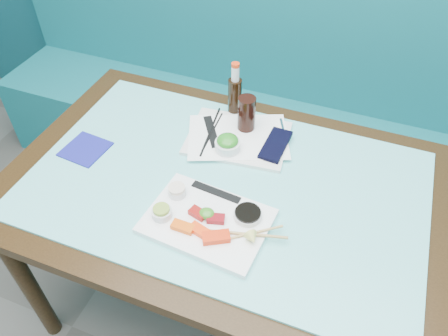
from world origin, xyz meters
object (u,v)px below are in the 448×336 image
(dining_table, at_px, (225,201))
(booth_bench, at_px, (285,122))
(blue_napkin, at_px, (85,149))
(sashimi_plate, at_px, (207,221))
(serving_tray, at_px, (238,138))
(cola_glass, at_px, (247,114))
(seaweed_bowl, at_px, (228,146))
(cola_bottle_body, at_px, (235,97))

(dining_table, bearing_deg, booth_bench, 90.00)
(dining_table, relative_size, blue_napkin, 10.19)
(sashimi_plate, xyz_separation_m, serving_tray, (-0.04, 0.38, -0.00))
(cola_glass, distance_m, blue_napkin, 0.56)
(serving_tray, distance_m, blue_napkin, 0.52)
(cola_glass, bearing_deg, blue_napkin, -148.39)
(booth_bench, relative_size, sashimi_plate, 8.69)
(seaweed_bowl, distance_m, cola_bottle_body, 0.22)
(cola_bottle_body, height_order, blue_napkin, cola_bottle_body)
(booth_bench, relative_size, seaweed_bowl, 35.15)
(dining_table, relative_size, cola_bottle_body, 9.87)
(serving_tray, bearing_deg, dining_table, -87.04)
(dining_table, bearing_deg, blue_napkin, -176.56)
(blue_napkin, bearing_deg, sashimi_plate, -15.44)
(serving_tray, relative_size, cola_bottle_body, 2.40)
(sashimi_plate, relative_size, cola_glass, 2.72)
(cola_bottle_body, xyz_separation_m, blue_napkin, (-0.40, -0.38, -0.07))
(booth_bench, xyz_separation_m, blue_napkin, (-0.50, -0.87, 0.39))
(dining_table, relative_size, cola_glass, 11.03)
(booth_bench, height_order, dining_table, booth_bench)
(dining_table, distance_m, cola_glass, 0.31)
(seaweed_bowl, bearing_deg, booth_bench, 86.49)
(dining_table, bearing_deg, cola_glass, 95.11)
(serving_tray, height_order, cola_glass, cola_glass)
(serving_tray, xyz_separation_m, cola_bottle_body, (-0.06, 0.14, 0.06))
(sashimi_plate, xyz_separation_m, cola_bottle_body, (-0.11, 0.52, 0.06))
(sashimi_plate, height_order, cola_glass, cola_glass)
(booth_bench, bearing_deg, blue_napkin, -119.79)
(serving_tray, distance_m, cola_bottle_body, 0.17)
(serving_tray, xyz_separation_m, blue_napkin, (-0.46, -0.24, -0.00))
(serving_tray, bearing_deg, cola_glass, 73.48)
(cola_bottle_body, bearing_deg, serving_tray, -65.27)
(seaweed_bowl, height_order, blue_napkin, seaweed_bowl)
(booth_bench, relative_size, dining_table, 2.14)
(serving_tray, height_order, seaweed_bowl, seaweed_bowl)
(booth_bench, height_order, blue_napkin, booth_bench)
(seaweed_bowl, bearing_deg, dining_table, -71.78)
(blue_napkin, bearing_deg, dining_table, 3.44)
(serving_tray, distance_m, seaweed_bowl, 0.08)
(booth_bench, distance_m, serving_tray, 0.74)
(booth_bench, height_order, seaweed_bowl, booth_bench)
(dining_table, xyz_separation_m, seaweed_bowl, (-0.04, 0.13, 0.12))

